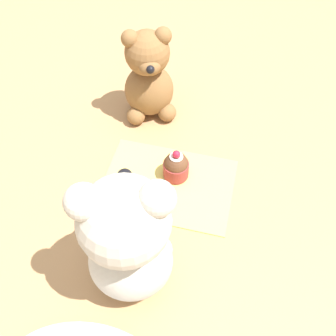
{
  "coord_description": "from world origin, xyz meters",
  "views": [
    {
      "loc": [
        -0.11,
        0.45,
        0.66
      ],
      "look_at": [
        0.0,
        0.0,
        0.06
      ],
      "focal_mm": 42.0,
      "sensor_mm": 36.0,
      "label": 1
    }
  ],
  "objects_px": {
    "teddy_bear_cream": "(128,241)",
    "teddy_bear_tan": "(149,77)",
    "cupcake_near_cream_bear": "(132,192)",
    "cupcake_near_tan_bear": "(176,166)"
  },
  "relations": [
    {
      "from": "teddy_bear_cream",
      "to": "cupcake_near_cream_bear",
      "type": "distance_m",
      "value": 0.19
    },
    {
      "from": "teddy_bear_cream",
      "to": "cupcake_near_tan_bear",
      "type": "height_order",
      "value": "teddy_bear_cream"
    },
    {
      "from": "teddy_bear_cream",
      "to": "cupcake_near_cream_bear",
      "type": "bearing_deg",
      "value": -89.47
    },
    {
      "from": "teddy_bear_cream",
      "to": "cupcake_near_tan_bear",
      "type": "bearing_deg",
      "value": -111.87
    },
    {
      "from": "teddy_bear_cream",
      "to": "teddy_bear_tan",
      "type": "xyz_separation_m",
      "value": [
        0.08,
        -0.41,
        -0.04
      ]
    },
    {
      "from": "cupcake_near_tan_bear",
      "to": "teddy_bear_cream",
      "type": "bearing_deg",
      "value": 84.92
    },
    {
      "from": "teddy_bear_cream",
      "to": "cupcake_near_tan_bear",
      "type": "relative_size",
      "value": 3.81
    },
    {
      "from": "teddy_bear_tan",
      "to": "cupcake_near_cream_bear",
      "type": "height_order",
      "value": "teddy_bear_tan"
    },
    {
      "from": "teddy_bear_cream",
      "to": "cupcake_near_cream_bear",
      "type": "xyz_separation_m",
      "value": [
        0.05,
        -0.15,
        -0.11
      ]
    },
    {
      "from": "teddy_bear_cream",
      "to": "teddy_bear_tan",
      "type": "bearing_deg",
      "value": -95.3
    }
  ]
}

